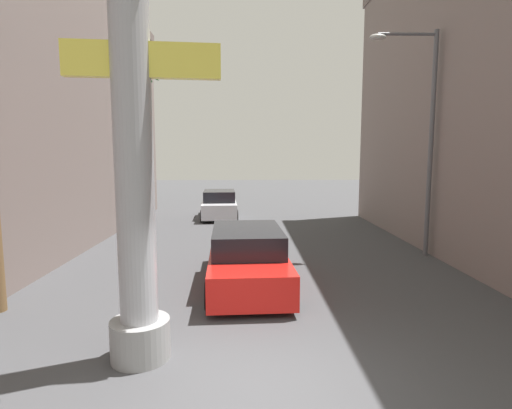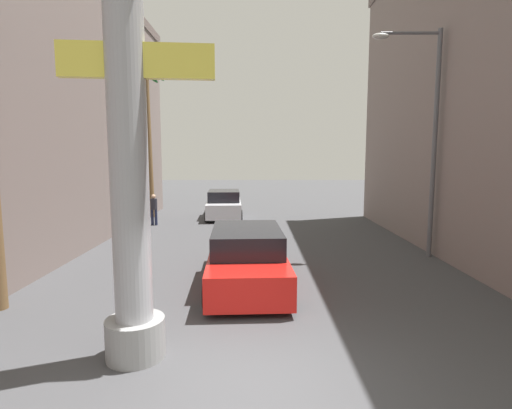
{
  "view_description": "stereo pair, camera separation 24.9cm",
  "coord_description": "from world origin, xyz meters",
  "px_view_note": "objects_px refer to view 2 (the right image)",
  "views": [
    {
      "loc": [
        -0.22,
        -5.7,
        3.53
      ],
      "look_at": [
        0.0,
        4.03,
        2.34
      ],
      "focal_mm": 28.0,
      "sensor_mm": 36.0,
      "label": 1
    },
    {
      "loc": [
        0.03,
        -5.7,
        3.53
      ],
      "look_at": [
        0.0,
        4.03,
        2.34
      ],
      "focal_mm": 28.0,
      "sensor_mm": 36.0,
      "label": 2
    }
  ],
  "objects_px": {
    "car_lead": "(248,258)",
    "pedestrian_far_left": "(155,207)",
    "street_lamp": "(427,124)",
    "palm_tree_far_left": "(148,124)",
    "car_far": "(225,205)",
    "neon_sign_pole": "(128,84)"
  },
  "relations": [
    {
      "from": "neon_sign_pole",
      "to": "street_lamp",
      "type": "height_order",
      "value": "neon_sign_pole"
    },
    {
      "from": "pedestrian_far_left",
      "to": "neon_sign_pole",
      "type": "bearing_deg",
      "value": -77.05
    },
    {
      "from": "palm_tree_far_left",
      "to": "pedestrian_far_left",
      "type": "distance_m",
      "value": 5.46
    },
    {
      "from": "car_far",
      "to": "pedestrian_far_left",
      "type": "relative_size",
      "value": 2.88
    },
    {
      "from": "car_far",
      "to": "pedestrian_far_left",
      "type": "bearing_deg",
      "value": -142.08
    },
    {
      "from": "car_lead",
      "to": "pedestrian_far_left",
      "type": "relative_size",
      "value": 3.3
    },
    {
      "from": "pedestrian_far_left",
      "to": "car_lead",
      "type": "bearing_deg",
      "value": -62.23
    },
    {
      "from": "car_far",
      "to": "palm_tree_far_left",
      "type": "relative_size",
      "value": 0.54
    },
    {
      "from": "neon_sign_pole",
      "to": "street_lamp",
      "type": "relative_size",
      "value": 1.27
    },
    {
      "from": "car_far",
      "to": "neon_sign_pole",
      "type": "bearing_deg",
      "value": -90.96
    },
    {
      "from": "car_lead",
      "to": "pedestrian_far_left",
      "type": "bearing_deg",
      "value": 117.77
    },
    {
      "from": "street_lamp",
      "to": "palm_tree_far_left",
      "type": "height_order",
      "value": "palm_tree_far_left"
    },
    {
      "from": "street_lamp",
      "to": "neon_sign_pole",
      "type": "bearing_deg",
      "value": -137.92
    },
    {
      "from": "neon_sign_pole",
      "to": "palm_tree_far_left",
      "type": "distance_m",
      "value": 17.02
    },
    {
      "from": "car_far",
      "to": "street_lamp",
      "type": "bearing_deg",
      "value": -49.61
    },
    {
      "from": "car_far",
      "to": "pedestrian_far_left",
      "type": "distance_m",
      "value": 4.28
    },
    {
      "from": "neon_sign_pole",
      "to": "palm_tree_far_left",
      "type": "relative_size",
      "value": 1.17
    },
    {
      "from": "car_far",
      "to": "pedestrian_far_left",
      "type": "xyz_separation_m",
      "value": [
        -3.37,
        -2.63,
        0.19
      ]
    },
    {
      "from": "car_lead",
      "to": "car_far",
      "type": "xyz_separation_m",
      "value": [
        -1.59,
        12.05,
        -0.0
      ]
    },
    {
      "from": "palm_tree_far_left",
      "to": "car_far",
      "type": "bearing_deg",
      "value": -4.96
    },
    {
      "from": "neon_sign_pole",
      "to": "palm_tree_far_left",
      "type": "height_order",
      "value": "neon_sign_pole"
    },
    {
      "from": "street_lamp",
      "to": "palm_tree_far_left",
      "type": "distance_m",
      "value": 15.26
    }
  ]
}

